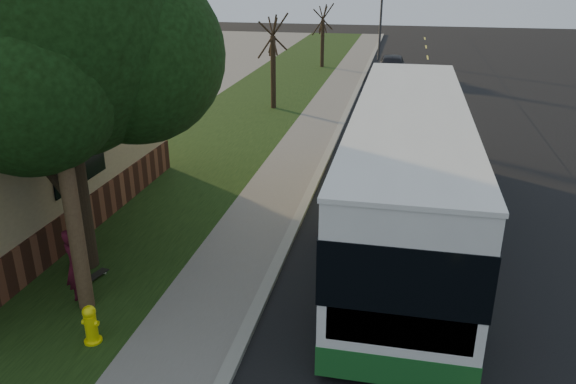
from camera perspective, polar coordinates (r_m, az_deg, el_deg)
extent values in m
plane|color=black|center=(10.05, -5.61, -17.00)|extent=(120.00, 120.00, 0.00)
cube|color=black|center=(18.58, 15.69, 1.32)|extent=(8.00, 80.00, 0.01)
cube|color=gray|center=(18.67, 3.40, 2.41)|extent=(0.25, 80.00, 0.12)
cube|color=slate|center=(18.83, 0.38, 2.56)|extent=(2.00, 80.00, 0.08)
cube|color=black|center=(19.79, -9.62, 3.20)|extent=(5.00, 80.00, 0.07)
cylinder|color=#F9EC0D|center=(10.80, -19.35, -12.95)|extent=(0.22, 0.22, 0.55)
sphere|color=#F9EC0D|center=(10.61, -19.58, -11.41)|extent=(0.24, 0.24, 0.24)
cylinder|color=#F9EC0D|center=(10.73, -19.43, -12.40)|extent=(0.30, 0.10, 0.10)
cylinder|color=#F9EC0D|center=(10.73, -19.43, -12.40)|extent=(0.10, 0.18, 0.10)
cylinder|color=#F9EC0D|center=(10.94, -19.17, -14.05)|extent=(0.32, 0.32, 0.04)
cylinder|color=#473321|center=(10.37, -22.91, 10.66)|extent=(0.30, 0.30, 9.00)
cylinder|color=black|center=(12.69, -20.96, 0.99)|extent=(0.56, 0.56, 4.00)
sphere|color=black|center=(12.01, -23.08, 15.38)|extent=(5.20, 5.20, 5.20)
sphere|color=black|center=(11.89, -15.27, 13.34)|extent=(3.60, 3.60, 3.60)
sphere|color=black|center=(10.91, -24.82, 9.78)|extent=(3.20, 3.20, 3.20)
cylinder|color=black|center=(26.51, -1.51, 12.03)|extent=(0.24, 0.24, 3.30)
cylinder|color=black|center=(26.27, -1.55, 15.58)|extent=(1.38, 0.57, 2.01)
cylinder|color=black|center=(26.27, -1.55, 15.58)|extent=(0.74, 1.21, 1.58)
cylinder|color=black|center=(26.27, -1.55, 15.58)|extent=(0.65, 1.05, 1.95)
cylinder|color=black|center=(26.27, -1.55, 15.58)|extent=(1.28, 0.53, 1.33)
cylinder|color=black|center=(26.27, -1.55, 15.58)|extent=(0.75, 1.21, 1.70)
cylinder|color=black|center=(38.11, 3.51, 14.84)|extent=(0.24, 0.24, 3.03)
cylinder|color=black|center=(37.95, 3.57, 17.11)|extent=(1.38, 0.57, 2.01)
cylinder|color=black|center=(37.95, 3.57, 17.11)|extent=(0.74, 1.21, 1.58)
cylinder|color=black|center=(37.95, 3.57, 17.11)|extent=(0.65, 1.05, 1.95)
cylinder|color=black|center=(37.95, 3.57, 17.11)|extent=(1.28, 0.53, 1.33)
cylinder|color=black|center=(37.95, 3.57, 17.11)|extent=(0.75, 1.21, 1.70)
cylinder|color=#2D2D30|center=(41.61, 9.40, 16.82)|extent=(0.16, 0.16, 5.50)
cube|color=silver|center=(13.98, 12.00, 2.95)|extent=(2.51, 12.06, 2.71)
cube|color=#1A5C23|center=(14.49, 11.57, -2.32)|extent=(2.53, 12.08, 0.55)
cube|color=black|center=(13.91, 12.06, 3.73)|extent=(2.55, 12.10, 1.11)
cube|color=black|center=(8.59, 11.46, -10.88)|extent=(2.21, 0.06, 1.61)
cube|color=yellow|center=(7.95, 12.19, -2.59)|extent=(1.61, 0.06, 0.35)
cube|color=#FFF2CC|center=(9.26, 6.05, -16.54)|extent=(0.25, 0.04, 0.15)
cube|color=#FFF2CC|center=(9.30, 15.75, -17.22)|extent=(0.25, 0.04, 0.15)
cube|color=silver|center=(13.60, 12.46, 8.43)|extent=(2.56, 12.11, 0.08)
cylinder|color=black|center=(10.64, 4.23, -11.39)|extent=(0.28, 0.92, 0.92)
cylinder|color=black|center=(10.69, 18.01, -12.39)|extent=(0.28, 0.92, 0.92)
cylinder|color=black|center=(13.61, 6.20, -3.57)|extent=(0.28, 0.92, 0.92)
cylinder|color=black|center=(13.64, 16.77, -4.37)|extent=(0.28, 0.92, 0.92)
cylinder|color=black|center=(18.64, 7.96, 3.51)|extent=(0.28, 0.92, 0.92)
cylinder|color=black|center=(18.67, 15.67, 2.91)|extent=(0.28, 0.92, 0.92)
imported|color=#470E1D|center=(11.74, -20.78, -7.09)|extent=(0.71, 0.65, 1.62)
cube|color=black|center=(12.81, -19.18, -8.15)|extent=(0.36, 0.80, 0.02)
cylinder|color=silver|center=(12.67, -20.00, -8.84)|extent=(0.18, 0.09, 0.05)
cylinder|color=silver|center=(13.00, -18.35, -7.79)|extent=(0.18, 0.09, 0.05)
imported|color=black|center=(34.81, 10.50, 12.39)|extent=(1.76, 4.19, 1.42)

